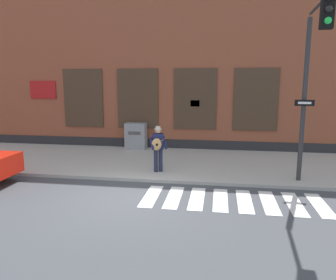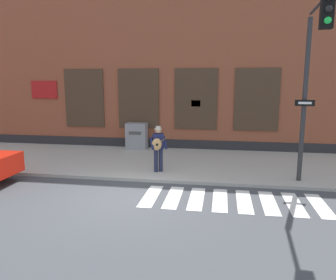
# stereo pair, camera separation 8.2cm
# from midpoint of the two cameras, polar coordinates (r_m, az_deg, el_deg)

# --- Properties ---
(ground_plane) EXTENTS (160.00, 160.00, 0.00)m
(ground_plane) POSITION_cam_midpoint_polar(r_m,az_deg,el_deg) (9.92, -7.07, -9.92)
(ground_plane) COLOR #424449
(sidewalk) EXTENTS (28.00, 5.34, 0.11)m
(sidewalk) POSITION_cam_midpoint_polar(r_m,az_deg,el_deg) (13.79, -2.28, -3.80)
(sidewalk) COLOR #ADAAA3
(sidewalk) RESTS_ON ground
(building_backdrop) EXTENTS (28.00, 4.06, 8.75)m
(building_backdrop) POSITION_cam_midpoint_polar(r_m,az_deg,el_deg) (18.00, 0.59, 13.33)
(building_backdrop) COLOR brown
(building_backdrop) RESTS_ON ground
(crosswalk) EXTENTS (5.20, 1.90, 0.01)m
(crosswalk) POSITION_cam_midpoint_polar(r_m,az_deg,el_deg) (9.77, 10.91, -10.31)
(crosswalk) COLOR silver
(crosswalk) RESTS_ON ground
(busker) EXTENTS (0.79, 0.67, 1.68)m
(busker) POSITION_cam_midpoint_polar(r_m,az_deg,el_deg) (11.87, -1.96, -1.10)
(busker) COLOR #1E233D
(busker) RESTS_ON sidewalk
(traffic_light) EXTENTS (0.62, 2.63, 5.42)m
(traffic_light) POSITION_cam_midpoint_polar(r_m,az_deg,el_deg) (10.54, 23.63, 11.68)
(traffic_light) COLOR #2D2D30
(traffic_light) RESTS_ON sidewalk
(utility_box) EXTENTS (1.01, 0.64, 1.27)m
(utility_box) POSITION_cam_midpoint_polar(r_m,az_deg,el_deg) (16.09, -5.74, 0.70)
(utility_box) COLOR gray
(utility_box) RESTS_ON sidewalk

